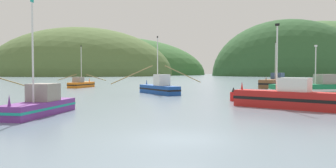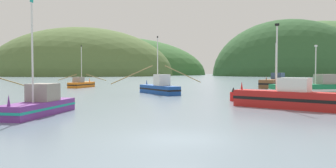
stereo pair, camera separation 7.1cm
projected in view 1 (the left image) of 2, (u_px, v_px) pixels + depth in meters
ground_plane at (181, 139)px, 14.87m from camera, size 600.00×600.00×0.00m
hill_mid_left at (114, 75)px, 256.19m from camera, size 136.92×109.54×56.41m
hill_far_right at (289, 76)px, 205.20m from camera, size 92.58×74.06×67.80m
hill_far_left at (81, 76)px, 213.00m from camera, size 115.03×92.02×59.97m
hill_mid_right at (319, 75)px, 238.25m from camera, size 122.21×97.77×75.03m
fishing_boat_orange at (81, 84)px, 60.79m from camera, size 9.25×6.81×7.54m
fishing_boat_green at (319, 89)px, 38.45m from camera, size 11.46×3.73×5.90m
fishing_boat_brown at (275, 83)px, 60.69m from camera, size 8.62×10.35×8.17m
fishing_boat_blue at (159, 88)px, 43.81m from camera, size 11.82×8.10×7.50m
fishing_boat_purple at (40, 105)px, 22.94m from camera, size 3.39×7.33×7.62m
fishing_boat_red at (287, 98)px, 26.83m from camera, size 7.39×7.04×6.79m
channel_buoy at (233, 95)px, 33.50m from camera, size 0.67×0.67×1.39m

